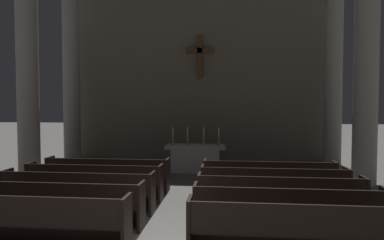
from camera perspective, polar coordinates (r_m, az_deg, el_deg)
The scene contains 20 objects.
pew_left_row_1 at distance 6.81m, azimuth -25.87°, elevation -14.86°, with size 3.60×0.50×0.95m.
pew_left_row_2 at distance 7.64m, azimuth -21.83°, elevation -12.88°, with size 3.60×0.50×0.95m.
pew_left_row_3 at distance 8.50m, azimuth -18.64°, elevation -11.25°, with size 3.60×0.50×0.95m.
pew_left_row_4 at distance 9.40m, azimuth -16.08°, elevation -9.89°, with size 3.60×0.50×0.95m.
pew_left_row_5 at distance 10.31m, azimuth -13.99°, elevation -8.76°, with size 3.60×0.50×0.95m.
pew_right_row_1 at distance 5.98m, azimuth 17.49°, elevation -17.19°, with size 3.60×0.50×0.95m.
pew_right_row_2 at distance 6.91m, azimuth 15.78°, elevation -14.44°, with size 3.60×0.50×0.95m.
pew_right_row_3 at distance 7.86m, azimuth 14.50°, elevation -12.34°, with size 3.60×0.50×0.95m.
pew_right_row_4 at distance 8.81m, azimuth 13.51°, elevation -10.69°, with size 3.60×0.50×0.95m.
pew_right_row_5 at distance 9.78m, azimuth 12.73°, elevation -9.36°, with size 3.60×0.50×0.95m.
column_left_second at distance 11.83m, azimuth -25.84°, elevation 6.88°, with size 0.98×0.98×7.04m.
column_right_second at distance 10.81m, azimuth 27.16°, elevation 7.29°, with size 0.98×0.98×7.04m.
column_left_third at distance 14.46m, azimuth -19.56°, elevation 6.16°, with size 0.98×0.98×7.04m.
column_right_third at distance 13.64m, azimuth 22.57°, elevation 6.33°, with size 0.98×0.98×7.04m.
altar at distance 12.65m, azimuth 0.61°, elevation -6.33°, with size 2.20×0.90×1.01m.
candlestick_outer_left at distance 12.67m, azimuth -3.22°, elevation -3.20°, with size 0.16×0.16×0.65m.
candlestick_inner_left at distance 12.60m, azimuth -0.75°, elevation -3.23°, with size 0.16×0.16×0.65m.
candlestick_inner_right at distance 12.54m, azimuth 1.98°, elevation -3.26°, with size 0.16×0.16×0.65m.
candlestick_outer_right at distance 12.52m, azimuth 4.50°, elevation -3.28°, with size 0.16×0.16×0.65m.
apse_with_cross at distance 14.67m, azimuth 1.38°, elevation 8.83°, with size 11.12×0.46×8.18m.
Camera 1 is at (1.15, -5.55, 2.49)m, focal length 31.81 mm.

